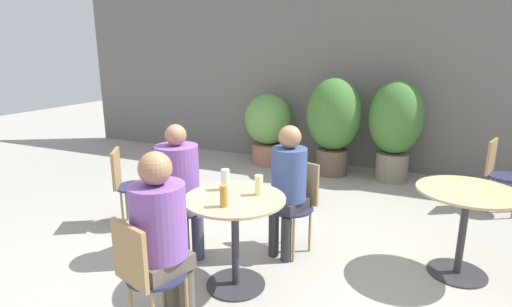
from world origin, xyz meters
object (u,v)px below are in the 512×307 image
bistro_chair_5 (293,168)px  bistro_chair_2 (144,269)px  bistro_chair_3 (126,180)px  potted_plant_1 (334,119)px  bistro_chair_1 (170,201)px  beer_glass_1 (225,180)px  beer_glass_0 (259,185)px  potted_plant_0 (268,125)px  beer_glass_2 (224,196)px  bistro_chair_0 (297,198)px  seated_person_0 (288,180)px  cafe_table_near (235,222)px  seated_person_2 (161,229)px  seated_person_1 (179,182)px  potted_plant_2 (395,124)px  bistro_chair_4 (499,169)px  cafe_table_far (465,213)px

bistro_chair_5 → bistro_chair_2: bearing=143.2°
bistro_chair_3 → potted_plant_1: size_ratio=0.58×
bistro_chair_1 → beer_glass_1: size_ratio=4.93×
beer_glass_0 → potted_plant_0: (-1.25, 3.27, -0.18)m
bistro_chair_2 → beer_glass_2: beer_glass_2 is taller
bistro_chair_0 → seated_person_0: bearing=-90.0°
cafe_table_near → bistro_chair_3: bistro_chair_3 is taller
bistro_chair_2 → potted_plant_0: 4.27m
bistro_chair_5 → seated_person_2: 2.35m
bistro_chair_1 → seated_person_1: seated_person_1 is taller
seated_person_1 → beer_glass_2: bearing=-103.6°
bistro_chair_5 → beer_glass_0: beer_glass_0 is taller
cafe_table_near → beer_glass_0: bearing=41.6°
bistro_chair_3 → beer_glass_1: 1.52m
cafe_table_near → seated_person_1: seated_person_1 is taller
potted_plant_2 → bistro_chair_5: bearing=-120.7°
potted_plant_0 → beer_glass_1: bearing=-73.6°
bistro_chair_2 → bistro_chair_3: 1.88m
bistro_chair_4 → potted_plant_2: (-1.22, 0.70, 0.32)m
cafe_table_far → seated_person_2: seated_person_2 is taller
cafe_table_near → bistro_chair_0: 0.82m
bistro_chair_3 → potted_plant_0: potted_plant_0 is taller
cafe_table_near → beer_glass_0: beer_glass_0 is taller
potted_plant_1 → potted_plant_2: (0.86, 0.05, -0.01)m
cafe_table_near → bistro_chair_4: bistro_chair_4 is taller
cafe_table_far → bistro_chair_1: bearing=-164.7°
cafe_table_near → seated_person_1: bearing=162.6°
cafe_table_near → bistro_chair_4: bearing=51.5°
seated_person_2 → bistro_chair_4: bearing=-107.6°
bistro_chair_1 → potted_plant_1: size_ratio=0.58×
beer_glass_2 → cafe_table_far: bearing=34.1°
cafe_table_far → beer_glass_2: bearing=-145.9°
seated_person_2 → beer_glass_0: 0.85m
bistro_chair_4 → seated_person_1: seated_person_1 is taller
cafe_table_near → beer_glass_0: 0.34m
beer_glass_1 → potted_plant_1: 3.14m
bistro_chair_3 → bistro_chair_5: (1.46, 1.14, 0.00)m
bistro_chair_5 → bistro_chair_1: bearing=121.5°
cafe_table_near → bistro_chair_2: bearing=-107.4°
seated_person_0 → bistro_chair_0: bearing=90.0°
bistro_chair_1 → bistro_chair_3: (-0.78, 0.32, 0.00)m
bistro_chair_4 → beer_glass_1: 3.35m
bistro_chair_0 → bistro_chair_4: (1.83, 1.84, 0.00)m
cafe_table_far → bistro_chair_0: bistro_chair_0 is taller
bistro_chair_0 → beer_glass_1: size_ratio=4.93×
bistro_chair_1 → bistro_chair_2: 1.15m
bistro_chair_5 → bistro_chair_4: bearing=-100.6°
bistro_chair_3 → beer_glass_0: 1.79m
bistro_chair_0 → cafe_table_far: bearing=22.6°
bistro_chair_4 → potted_plant_1: potted_plant_1 is taller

